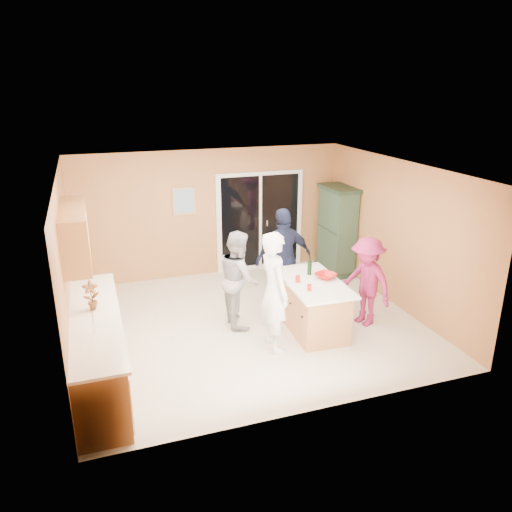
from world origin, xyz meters
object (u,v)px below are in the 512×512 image
object	(u,v)px
green_hutch	(337,231)
woman_magenta	(366,281)
woman_white	(274,292)
woman_navy	(284,258)
kitchen_island	(312,307)
woman_grey	(239,278)

from	to	relation	value
green_hutch	woman_magenta	xyz separation A→B (m)	(-0.67, -2.33, -0.14)
woman_white	woman_navy	xyz separation A→B (m)	(0.70, 1.37, -0.02)
kitchen_island	green_hutch	distance (m)	2.78
green_hutch	woman_grey	size ratio (longest dim) A/B	1.15
woman_navy	woman_grey	bearing A→B (deg)	18.80
kitchen_island	woman_navy	distance (m)	1.13
woman_magenta	kitchen_island	bearing A→B (deg)	-114.53
woman_white	green_hutch	bearing A→B (deg)	-45.67
woman_magenta	woman_grey	bearing A→B (deg)	-127.76
woman_grey	woman_white	bearing A→B (deg)	-161.89
woman_grey	woman_navy	bearing A→B (deg)	-63.94
green_hutch	woman_magenta	size ratio (longest dim) A/B	1.22
woman_white	woman_magenta	distance (m)	1.75
green_hutch	woman_grey	distance (m)	3.11
woman_navy	kitchen_island	bearing A→B (deg)	91.66
woman_navy	woman_magenta	size ratio (longest dim) A/B	1.20
green_hutch	woman_grey	xyz separation A→B (m)	(-2.65, -1.64, -0.09)
woman_navy	green_hutch	bearing A→B (deg)	-148.13
kitchen_island	green_hutch	bearing A→B (deg)	56.85
woman_grey	woman_magenta	distance (m)	2.10
woman_white	woman_navy	size ratio (longest dim) A/B	1.02
green_hutch	woman_navy	distance (m)	2.09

